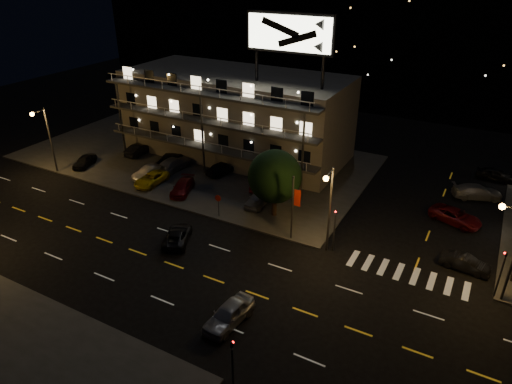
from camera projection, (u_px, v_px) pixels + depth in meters
The scene contains 29 objects.
ground at pixel (193, 272), 37.61m from camera, with size 140.00×140.00×0.00m, color black.
curb_nw at pixel (195, 157), 59.15m from camera, with size 44.00×24.00×0.15m, color #343432.
motel at pixel (237, 114), 58.04m from camera, with size 28.00×13.80×18.10m.
hill_backdrop at pixel (372, 24), 88.54m from camera, with size 120.00×25.00×24.00m.
streetlight_nw at pixel (47, 134), 52.60m from camera, with size 0.44×1.92×8.00m.
streetlight_nc at pixel (329, 203), 37.92m from camera, with size 0.44×1.92×8.00m.
streetlight_ne at pixel (512, 244), 32.40m from camera, with size 1.92×0.44×8.00m.
signal_nw at pixel (335, 226), 39.24m from camera, with size 0.20×0.27×4.60m.
signal_sw at pixel (232, 362), 25.97m from camera, with size 0.20×0.27×4.60m.
signal_ne at pixel (502, 269), 33.71m from camera, with size 0.27×0.20×4.60m.
banner_north at pixel (293, 207), 40.44m from camera, with size 0.83×0.16×6.40m.
stop_sign at pixel (218, 202), 44.80m from camera, with size 0.91×0.11×2.61m.
tree at pixel (274, 178), 43.91m from camera, with size 5.43×5.23×6.84m.
lot_car_0 at pixel (84, 161), 56.12m from camera, with size 1.54×3.83×1.30m, color black.
lot_car_1 at pixel (149, 172), 53.13m from camera, with size 1.46×4.19×1.38m, color gray.
lot_car_2 at pixel (151, 179), 51.64m from camera, with size 2.09×4.52×1.26m, color yellow.
lot_car_3 at pixel (182, 187), 49.80m from camera, with size 1.79×4.40×1.28m, color #530B10.
lot_car_4 at pixel (259, 198), 47.35m from camera, with size 1.72×4.27×1.45m, color gray.
lot_car_5 at pixel (140, 149), 59.41m from camera, with size 1.53×4.39×1.45m, color black.
lot_car_6 at pixel (169, 160), 56.10m from camera, with size 2.41×5.22×1.45m, color black.
lot_car_7 at pixel (174, 163), 55.25m from camera, with size 2.07×5.09×1.48m, color gray.
lot_car_8 at pixel (223, 168), 54.08m from camera, with size 1.74×4.33×1.47m, color black.
lot_car_9 at pixel (260, 183), 50.63m from camera, with size 1.39×3.98×1.31m, color #530B10.
side_car_0 at pixel (465, 263), 37.64m from camera, with size 1.37×3.93×1.30m, color black.
side_car_1 at pixel (455, 216), 44.36m from camera, with size 2.27×4.93×1.37m, color #530B10.
side_car_2 at pixel (477, 192), 48.90m from camera, with size 2.08×5.12×1.49m, color gray.
side_car_3 at pixel (496, 174), 52.88m from camera, with size 1.72×4.28×1.46m, color black.
road_car_east at pixel (229, 314), 32.06m from camera, with size 1.82×4.52×1.54m, color gray.
road_car_west at pixel (178, 235), 41.40m from camera, with size 2.09×4.54×1.26m, color black.
Camera 1 is at (19.11, -24.22, 23.10)m, focal length 32.00 mm.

